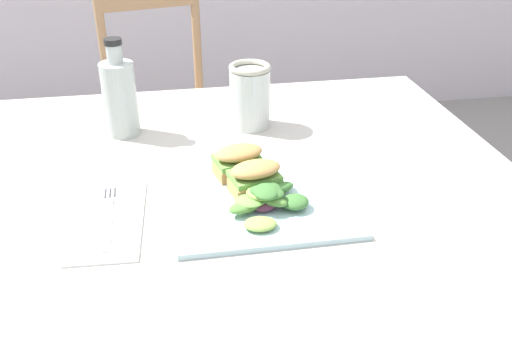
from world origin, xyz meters
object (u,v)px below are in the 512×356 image
at_px(plate_lunch, 260,197).
at_px(mason_jar_iced_tea, 250,99).
at_px(fork_on_napkin, 109,212).
at_px(dining_table, 225,240).
at_px(sandwich_half_front, 255,177).
at_px(bottle_cold_brew, 120,101).
at_px(chair_wooden_far, 167,119).
at_px(sandwich_half_back, 239,160).

xyz_separation_m(plate_lunch, mason_jar_iced_tea, (0.03, 0.31, 0.06)).
xyz_separation_m(fork_on_napkin, mason_jar_iced_tea, (0.29, 0.31, 0.06)).
height_order(dining_table, fork_on_napkin, fork_on_napkin).
relative_size(dining_table, fork_on_napkin, 6.10).
distance_m(fork_on_napkin, mason_jar_iced_tea, 0.43).
relative_size(sandwich_half_front, bottle_cold_brew, 0.48).
distance_m(chair_wooden_far, mason_jar_iced_tea, 0.85).
bearing_deg(fork_on_napkin, bottle_cold_brew, 87.52).
relative_size(plate_lunch, sandwich_half_back, 3.03).
height_order(dining_table, mason_jar_iced_tea, mason_jar_iced_tea).
xyz_separation_m(fork_on_napkin, bottle_cold_brew, (0.01, 0.32, 0.07)).
relative_size(sandwich_half_front, sandwich_half_back, 1.00).
bearing_deg(plate_lunch, sandwich_half_back, 107.92).
relative_size(dining_table, sandwich_half_front, 11.46).
bearing_deg(mason_jar_iced_tea, sandwich_half_back, -104.21).
bearing_deg(chair_wooden_far, dining_table, -84.86).
bearing_deg(plate_lunch, bottle_cold_brew, 127.35).
height_order(sandwich_half_front, fork_on_napkin, sandwich_half_front).
xyz_separation_m(dining_table, bottle_cold_brew, (-0.18, 0.26, 0.20)).
height_order(dining_table, plate_lunch, plate_lunch).
relative_size(sandwich_half_front, mason_jar_iced_tea, 0.70).
xyz_separation_m(chair_wooden_far, bottle_cold_brew, (-0.09, -0.75, 0.37)).
height_order(fork_on_napkin, mason_jar_iced_tea, mason_jar_iced_tea).
distance_m(sandwich_half_back, bottle_cold_brew, 0.32).
bearing_deg(sandwich_half_front, plate_lunch, -66.82).
xyz_separation_m(bottle_cold_brew, mason_jar_iced_tea, (0.27, -0.01, -0.01)).
height_order(chair_wooden_far, fork_on_napkin, chair_wooden_far).
distance_m(plate_lunch, bottle_cold_brew, 0.40).
relative_size(sandwich_half_front, fork_on_napkin, 0.53).
bearing_deg(plate_lunch, chair_wooden_far, 97.92).
xyz_separation_m(chair_wooden_far, sandwich_half_front, (0.14, -1.05, 0.33)).
relative_size(dining_table, plate_lunch, 3.79).
bearing_deg(sandwich_half_front, dining_table, 138.91).
xyz_separation_m(plate_lunch, sandwich_half_front, (-0.01, 0.01, 0.03)).
bearing_deg(fork_on_napkin, mason_jar_iced_tea, 47.58).
bearing_deg(mason_jar_iced_tea, chair_wooden_far, 103.48).
xyz_separation_m(sandwich_half_front, fork_on_napkin, (-0.25, -0.02, -0.03)).
relative_size(dining_table, sandwich_half_back, 11.46).
height_order(chair_wooden_far, sandwich_half_front, chair_wooden_far).
xyz_separation_m(sandwich_half_front, mason_jar_iced_tea, (0.04, 0.30, 0.02)).
bearing_deg(sandwich_half_front, bottle_cold_brew, 127.88).
bearing_deg(fork_on_napkin, chair_wooden_far, 84.29).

